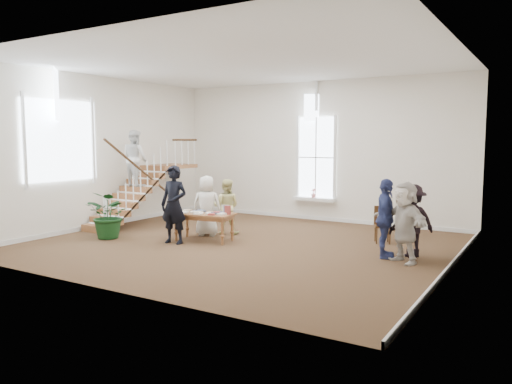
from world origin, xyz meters
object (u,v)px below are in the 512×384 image
Objects in this scene: elderly_woman at (207,206)px; woman_cluster_b at (412,221)px; police_officer at (174,205)px; library_table at (204,216)px; woman_cluster_c at (405,222)px; woman_cluster_a at (385,219)px; floor_plant at (110,215)px; person_yellow at (226,207)px; side_chair at (382,222)px.

elderly_woman is 5.44m from woman_cluster_b.
library_table is at bearing 48.52° from police_officer.
woman_cluster_b is (5.08, 1.00, 0.17)m from library_table.
woman_cluster_c reaches higher than elderly_woman.
police_officer is 5.62m from woman_cluster_c.
woman_cluster_a is 7.12m from floor_plant.
person_yellow is 5.18m from woman_cluster_c.
person_yellow is (-0.05, 1.10, 0.12)m from library_table.
woman_cluster_a reaches higher than woman_cluster_c.
library_table is at bearing -175.70° from side_chair.
woman_cluster_a is at bearing 153.71° from person_yellow.
library_table is 1.07× the size of person_yellow.
library_table is at bearing 79.81° from woman_cluster_a.
woman_cluster_a reaches higher than library_table.
woman_cluster_b reaches higher than person_yellow.
woman_cluster_c is at bearing 10.77° from floor_plant.
side_chair is at bearing 20.19° from library_table.
police_officer is 1.20× the size of elderly_woman.
police_officer reaches higher than floor_plant.
woman_cluster_b is 1.61m from side_chair.
woman_cluster_a reaches higher than woman_cluster_b.
woman_cluster_c is (5.53, 1.00, -0.12)m from police_officer.
woman_cluster_c is (0.47, -0.20, -0.01)m from woman_cluster_a.
elderly_woman is at bearing -38.39° from woman_cluster_b.
side_chair is at bearing 27.08° from floor_plant.
woman_cluster_a reaches higher than person_yellow.
side_chair is at bearing 1.73° from woman_cluster_a.
police_officer is at bearing -133.16° from library_table.
police_officer reaches higher than person_yellow.
elderly_woman is (-0.35, 0.60, 0.18)m from library_table.
person_yellow is 4.69m from woman_cluster_a.
woman_cluster_b reaches higher than floor_plant.
woman_cluster_c is at bearing 47.41° from woman_cluster_b.
side_chair is (4.09, 1.10, -0.25)m from person_yellow.
woman_cluster_a is at bearing 155.64° from elderly_woman.
elderly_woman is at bearing -145.79° from woman_cluster_c.
woman_cluster_b is 0.65m from woman_cluster_c.
floor_plant reaches higher than side_chair.
floor_plant is at bearing -177.18° from side_chair.
police_officer is 1.57× the size of floor_plant.
woman_cluster_c is 2.15m from side_chair.
library_table is at bearing 96.28° from elderly_woman.
woman_cluster_b is (5.43, 0.40, -0.01)m from elderly_woman.
elderly_woman is 1.31× the size of floor_plant.
elderly_woman is 2.59m from floor_plant.
police_officer is 1.95m from floor_plant.
side_chair is (-0.56, 1.65, -0.37)m from woman_cluster_a.
floor_plant is at bearing -132.37° from woman_cluster_c.
person_yellow is at bearing 84.18° from library_table.
police_officer reaches higher than woman_cluster_a.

